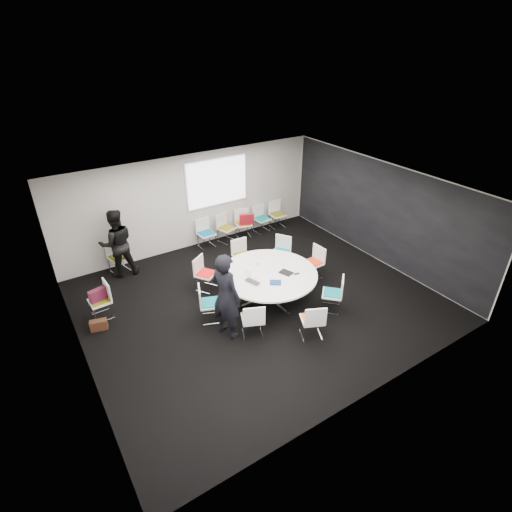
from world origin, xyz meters
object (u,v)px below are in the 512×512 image
chair_ring_b (281,258)px  chair_ring_h (332,300)px  person_back (117,243)px  brown_bag (99,325)px  chair_ring_e (210,309)px  chair_ring_f (253,325)px  conference_table (268,279)px  chair_ring_c (242,261)px  chair_ring_a (313,268)px  person_main (226,296)px  maroon_bag (98,295)px  chair_back_c (243,229)px  chair_person_back (119,263)px  laptop (254,281)px  chair_ring_g (312,326)px  chair_back_e (277,219)px  chair_back_b (227,233)px  chair_spare_left (102,307)px  chair_back_a (206,239)px  chair_ring_d (206,280)px  chair_back_d (262,223)px  cup (257,264)px

chair_ring_b → chair_ring_h: 2.25m
person_back → brown_bag: 2.44m
chair_ring_e → brown_bag: chair_ring_e is taller
chair_ring_f → conference_table: bearing=66.2°
chair_ring_c → chair_ring_e: 2.25m
chair_ring_a → person_main: bearing=100.9°
maroon_bag → chair_ring_e: bearing=-34.6°
chair_back_c → chair_person_back: (-3.92, -0.00, 0.00)m
laptop → person_main: bearing=97.6°
person_main → chair_ring_e: bearing=-11.0°
chair_ring_c → chair_ring_g: bearing=91.1°
conference_table → chair_back_c: chair_back_c is taller
conference_table → chair_back_e: chair_back_e is taller
person_back → chair_ring_b: bearing=158.7°
chair_back_b → chair_spare_left: 4.58m
chair_back_e → laptop: chair_back_e is taller
chair_back_a → chair_ring_d: bearing=60.1°
chair_ring_a → maroon_bag: (-5.15, 1.29, 0.34)m
chair_back_e → chair_person_back: bearing=3.0°
conference_table → chair_ring_d: chair_ring_d is taller
laptop → chair_ring_c: bearing=-40.2°
chair_ring_h → chair_back_d: (0.92, 4.39, 0.00)m
person_main → chair_person_back: bearing=-1.8°
chair_ring_h → chair_spare_left: same height
laptop → maroon_bag: 3.51m
maroon_bag → person_main: bearing=-43.8°
chair_back_a → brown_bag: chair_back_a is taller
chair_ring_c → maroon_bag: (-3.77, -0.03, 0.34)m
person_back → brown_bag: (-1.10, -2.02, -0.81)m
brown_bag → chair_back_d: bearing=20.9°
chair_back_b → chair_ring_e: bearing=36.7°
chair_ring_b → chair_person_back: same height
chair_ring_c → chair_ring_e: same height
conference_table → chair_back_d: bearing=59.0°
person_main → chair_back_d: bearing=-61.2°
chair_ring_e → person_main: (0.10, -0.64, 0.71)m
chair_ring_g → brown_bag: 4.66m
chair_ring_d → person_back: (-1.60, 1.86, 0.66)m
chair_ring_a → chair_back_b: (-0.91, 3.06, 0.00)m
chair_back_d → laptop: chair_back_d is taller
chair_ring_d → person_main: person_main is taller
chair_back_b → person_main: size_ratio=0.45×
chair_back_a → chair_back_b: size_ratio=1.00×
chair_back_d → person_main: 5.17m
chair_person_back → brown_bag: bearing=48.4°
chair_ring_b → brown_bag: size_ratio=2.44×
chair_ring_a → person_main: (-3.00, -0.76, 0.71)m
chair_ring_c → maroon_bag: chair_ring_c is taller
chair_ring_c → chair_back_e: (2.39, 1.74, 0.00)m
cup → brown_bag: bearing=171.2°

